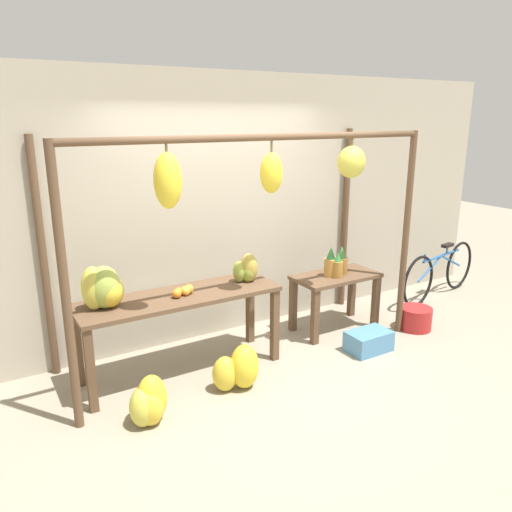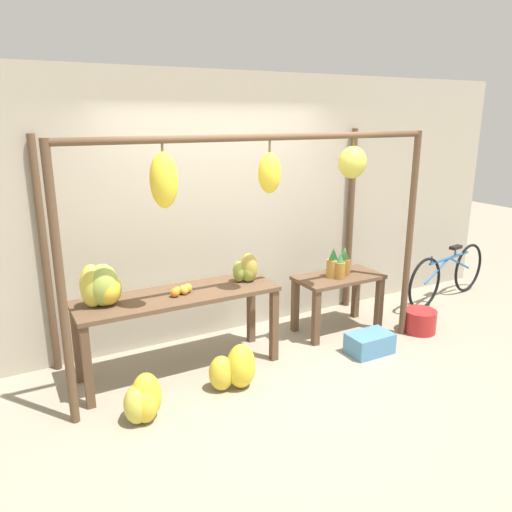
% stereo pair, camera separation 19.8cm
% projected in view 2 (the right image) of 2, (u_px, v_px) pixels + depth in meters
% --- Properties ---
extents(ground_plane, '(20.00, 20.00, 0.00)m').
position_uv_depth(ground_plane, '(284.00, 386.00, 4.51)').
color(ground_plane, gray).
extents(shop_wall_back, '(8.00, 0.08, 2.80)m').
position_uv_depth(shop_wall_back, '(217.00, 208.00, 5.32)').
color(shop_wall_back, '#B2A893').
rests_on(shop_wall_back, ground_plane).
extents(stall_awning, '(3.57, 1.14, 2.21)m').
position_uv_depth(stall_awning, '(258.00, 200.00, 4.52)').
color(stall_awning, brown).
rests_on(stall_awning, ground_plane).
extents(display_table_main, '(1.88, 0.58, 0.78)m').
position_uv_depth(display_table_main, '(179.00, 305.00, 4.62)').
color(display_table_main, brown).
rests_on(display_table_main, ground_plane).
extents(display_table_side, '(0.97, 0.51, 0.65)m').
position_uv_depth(display_table_side, '(338.00, 288.00, 5.55)').
color(display_table_side, brown).
rests_on(display_table_side, ground_plane).
extents(banana_pile_on_table, '(0.38, 0.41, 0.38)m').
position_uv_depth(banana_pile_on_table, '(102.00, 286.00, 4.27)').
color(banana_pile_on_table, gold).
rests_on(banana_pile_on_table, display_table_main).
extents(orange_pile, '(0.23, 0.14, 0.09)m').
position_uv_depth(orange_pile, '(182.00, 290.00, 4.55)').
color(orange_pile, orange).
rests_on(orange_pile, display_table_main).
extents(pineapple_cluster, '(0.31, 0.22, 0.34)m').
position_uv_depth(pineapple_cluster, '(339.00, 265.00, 5.46)').
color(pineapple_cluster, '#B27F38').
rests_on(pineapple_cluster, display_table_side).
extents(banana_pile_ground_left, '(0.37, 0.34, 0.40)m').
position_uv_depth(banana_pile_ground_left, '(143.00, 401.00, 3.96)').
color(banana_pile_ground_left, yellow).
rests_on(banana_pile_ground_left, ground_plane).
extents(banana_pile_ground_right, '(0.51, 0.38, 0.41)m').
position_uv_depth(banana_pile_ground_right, '(235.00, 368.00, 4.43)').
color(banana_pile_ground_right, yellow).
rests_on(banana_pile_ground_right, ground_plane).
extents(fruit_crate_white, '(0.45, 0.29, 0.21)m').
position_uv_depth(fruit_crate_white, '(370.00, 343.00, 5.11)').
color(fruit_crate_white, '#4C84B2').
rests_on(fruit_crate_white, ground_plane).
extents(blue_bucket, '(0.36, 0.36, 0.26)m').
position_uv_depth(blue_bucket, '(420.00, 321.00, 5.61)').
color(blue_bucket, '#AD2323').
rests_on(blue_bucket, ground_plane).
extents(parked_bicycle, '(1.71, 0.37, 0.72)m').
position_uv_depth(parked_bicycle, '(448.00, 274.00, 6.52)').
color(parked_bicycle, black).
rests_on(parked_bicycle, ground_plane).
extents(papaya_pile, '(0.29, 0.24, 0.29)m').
position_uv_depth(papaya_pile, '(246.00, 269.00, 4.89)').
color(papaya_pile, '#B2993D').
rests_on(papaya_pile, display_table_main).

